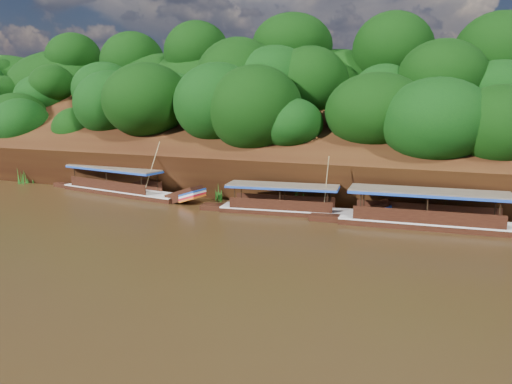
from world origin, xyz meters
The scene contains 6 objects.
ground centered at (0.00, 0.00, 0.00)m, with size 160.00×160.00×0.00m, color black.
riverbank centered at (-0.01, 22.73, 1.89)m, with size 120.00×30.06×19.40m.
boat_0 centered at (12.72, 6.86, 0.58)m, with size 15.82×3.40×7.23m.
boat_1 centered at (1.96, 7.16, 0.50)m, with size 12.86×3.53×5.02m.
boat_2 centered at (-14.53, 8.38, 0.55)m, with size 15.62×4.46×5.44m.
reeds centered at (-3.55, 9.60, 0.86)m, with size 49.17×2.44×2.11m.
Camera 1 is at (12.84, -28.04, 8.76)m, focal length 35.00 mm.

